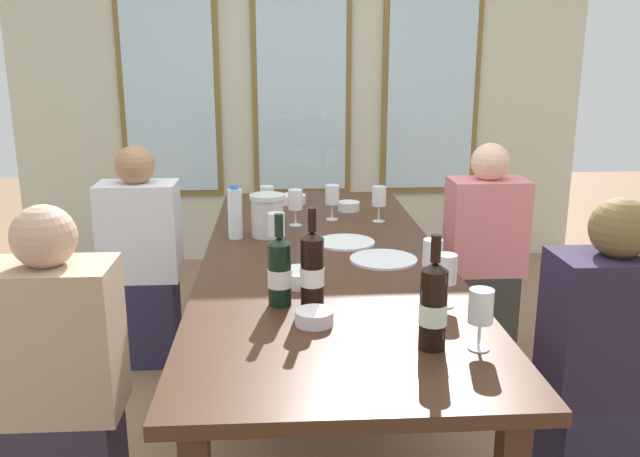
{
  "coord_description": "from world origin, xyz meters",
  "views": [
    {
      "loc": [
        -0.18,
        -2.58,
        1.53
      ],
      "look_at": [
        0.0,
        0.23,
        0.79
      ],
      "focal_mm": 37.39,
      "sensor_mm": 36.0,
      "label": 1
    }
  ],
  "objects_px": {
    "wine_bottle_2": "(433,305)",
    "seated_person_0": "(60,389)",
    "water_bottle": "(235,213)",
    "seated_person_1": "(603,374)",
    "wine_glass_5": "(379,197)",
    "wine_glass_6": "(433,254)",
    "wine_glass_0": "(332,196)",
    "seated_person_2": "(142,263)",
    "dining_table": "(324,270)",
    "wine_bottle_1": "(280,271)",
    "tasting_bowl_3": "(301,277)",
    "metal_pitcher": "(267,215)",
    "wine_glass_1": "(295,201)",
    "wine_glass_7": "(446,272)",
    "wine_glass_4": "(277,227)",
    "white_plate_1": "(383,259)",
    "wine_glass_2": "(481,308)",
    "wine_glass_3": "(267,198)",
    "wine_bottle_0": "(312,269)",
    "seated_person_3": "(484,257)",
    "tasting_bowl_0": "(292,199)",
    "tasting_bowl_2": "(349,206)",
    "tasting_bowl_1": "(314,317)",
    "white_plate_0": "(345,242)"
  },
  "relations": [
    {
      "from": "water_bottle",
      "to": "wine_glass_5",
      "type": "height_order",
      "value": "water_bottle"
    },
    {
      "from": "water_bottle",
      "to": "wine_glass_1",
      "type": "relative_size",
      "value": 1.38
    },
    {
      "from": "wine_glass_1",
      "to": "wine_glass_7",
      "type": "xyz_separation_m",
      "value": [
        0.45,
        -1.08,
        -0.0
      ]
    },
    {
      "from": "wine_bottle_0",
      "to": "wine_bottle_1",
      "type": "xyz_separation_m",
      "value": [
        -0.1,
        0.02,
        -0.01
      ]
    },
    {
      "from": "wine_glass_3",
      "to": "seated_person_0",
      "type": "bearing_deg",
      "value": -116.68
    },
    {
      "from": "tasting_bowl_3",
      "to": "wine_glass_5",
      "type": "relative_size",
      "value": 0.86
    },
    {
      "from": "water_bottle",
      "to": "wine_glass_0",
      "type": "relative_size",
      "value": 1.38
    },
    {
      "from": "wine_bottle_0",
      "to": "seated_person_3",
      "type": "bearing_deg",
      "value": 51.3
    },
    {
      "from": "tasting_bowl_0",
      "to": "wine_bottle_0",
      "type": "bearing_deg",
      "value": -88.89
    },
    {
      "from": "wine_glass_2",
      "to": "wine_glass_6",
      "type": "height_order",
      "value": "same"
    },
    {
      "from": "water_bottle",
      "to": "seated_person_1",
      "type": "bearing_deg",
      "value": -37.9
    },
    {
      "from": "wine_bottle_2",
      "to": "seated_person_0",
      "type": "height_order",
      "value": "seated_person_0"
    },
    {
      "from": "tasting_bowl_3",
      "to": "wine_glass_6",
      "type": "xyz_separation_m",
      "value": [
        0.45,
        -0.06,
        0.09
      ]
    },
    {
      "from": "wine_glass_7",
      "to": "seated_person_2",
      "type": "relative_size",
      "value": 0.16
    },
    {
      "from": "wine_glass_5",
      "to": "wine_glass_6",
      "type": "height_order",
      "value": "same"
    },
    {
      "from": "wine_bottle_2",
      "to": "tasting_bowl_2",
      "type": "height_order",
      "value": "wine_bottle_2"
    },
    {
      "from": "wine_bottle_2",
      "to": "seated_person_1",
      "type": "relative_size",
      "value": 0.29
    },
    {
      "from": "wine_bottle_0",
      "to": "wine_glass_5",
      "type": "bearing_deg",
      "value": 70.98
    },
    {
      "from": "tasting_bowl_1",
      "to": "tasting_bowl_3",
      "type": "bearing_deg",
      "value": 94.32
    },
    {
      "from": "wine_glass_7",
      "to": "seated_person_1",
      "type": "distance_m",
      "value": 0.61
    },
    {
      "from": "wine_glass_5",
      "to": "dining_table",
      "type": "bearing_deg",
      "value": -119.56
    },
    {
      "from": "wine_glass_0",
      "to": "wine_glass_3",
      "type": "distance_m",
      "value": 0.32
    },
    {
      "from": "metal_pitcher",
      "to": "wine_glass_4",
      "type": "bearing_deg",
      "value": -81.86
    },
    {
      "from": "wine_glass_2",
      "to": "wine_glass_0",
      "type": "bearing_deg",
      "value": 100.69
    },
    {
      "from": "dining_table",
      "to": "white_plate_1",
      "type": "bearing_deg",
      "value": -21.96
    },
    {
      "from": "wine_glass_0",
      "to": "seated_person_2",
      "type": "distance_m",
      "value": 1.0
    },
    {
      "from": "seated_person_0",
      "to": "seated_person_1",
      "type": "bearing_deg",
      "value": -0.32
    },
    {
      "from": "wine_bottle_2",
      "to": "tasting_bowl_0",
      "type": "height_order",
      "value": "wine_bottle_2"
    },
    {
      "from": "white_plate_0",
      "to": "wine_bottle_1",
      "type": "bearing_deg",
      "value": -111.95
    },
    {
      "from": "seated_person_2",
      "to": "seated_person_0",
      "type": "bearing_deg",
      "value": -90.0
    },
    {
      "from": "wine_glass_4",
      "to": "seated_person_1",
      "type": "xyz_separation_m",
      "value": [
        1.05,
        -0.7,
        -0.33
      ]
    },
    {
      "from": "tasting_bowl_0",
      "to": "wine_bottle_1",
      "type": "bearing_deg",
      "value": -92.79
    },
    {
      "from": "tasting_bowl_2",
      "to": "wine_glass_2",
      "type": "height_order",
      "value": "wine_glass_2"
    },
    {
      "from": "dining_table",
      "to": "wine_bottle_1",
      "type": "distance_m",
      "value": 0.6
    },
    {
      "from": "tasting_bowl_2",
      "to": "wine_bottle_0",
      "type": "bearing_deg",
      "value": -100.9
    },
    {
      "from": "wine_bottle_0",
      "to": "wine_glass_3",
      "type": "distance_m",
      "value": 1.15
    },
    {
      "from": "water_bottle",
      "to": "white_plate_1",
      "type": "bearing_deg",
      "value": -31.77
    },
    {
      "from": "wine_glass_2",
      "to": "seated_person_0",
      "type": "height_order",
      "value": "seated_person_0"
    },
    {
      "from": "wine_glass_3",
      "to": "white_plate_0",
      "type": "bearing_deg",
      "value": -50.68
    },
    {
      "from": "white_plate_1",
      "to": "tasting_bowl_3",
      "type": "relative_size",
      "value": 1.79
    },
    {
      "from": "wine_bottle_1",
      "to": "wine_glass_3",
      "type": "relative_size",
      "value": 1.75
    },
    {
      "from": "wine_bottle_1",
      "to": "water_bottle",
      "type": "height_order",
      "value": "wine_bottle_1"
    },
    {
      "from": "white_plate_0",
      "to": "wine_glass_2",
      "type": "bearing_deg",
      "value": -76.39
    },
    {
      "from": "wine_bottle_1",
      "to": "metal_pitcher",
      "type": "bearing_deg",
      "value": 93.46
    },
    {
      "from": "wine_bottle_2",
      "to": "seated_person_0",
      "type": "relative_size",
      "value": 0.29
    },
    {
      "from": "dining_table",
      "to": "wine_glass_0",
      "type": "bearing_deg",
      "value": 82.03
    },
    {
      "from": "seated_person_2",
      "to": "seated_person_3",
      "type": "xyz_separation_m",
      "value": [
        1.73,
        -0.01,
        0.0
      ]
    },
    {
      "from": "metal_pitcher",
      "to": "water_bottle",
      "type": "relative_size",
      "value": 0.79
    },
    {
      "from": "wine_glass_4",
      "to": "seated_person_0",
      "type": "distance_m",
      "value": 1.02
    },
    {
      "from": "seated_person_1",
      "to": "wine_bottle_1",
      "type": "bearing_deg",
      "value": 172.53
    }
  ]
}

